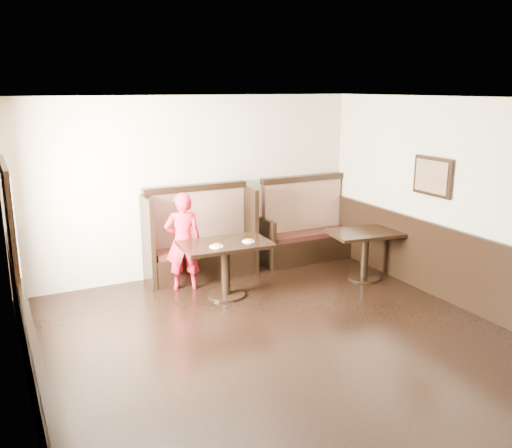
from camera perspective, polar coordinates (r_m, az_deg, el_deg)
ground at (r=6.02m, az=5.86°, el=-14.85°), size 7.00×7.00×0.00m
room_shell at (r=5.81m, az=2.01°, el=-8.56°), size 7.00×7.00×7.00m
booth_main at (r=8.56m, az=-5.93°, el=-2.06°), size 1.75×0.72×1.45m
booth_neighbor at (r=9.41m, az=5.24°, el=-0.84°), size 1.65×0.72×1.45m
table_main at (r=7.66m, az=-3.22°, el=-3.31°), size 1.29×0.84×0.80m
table_neighbor at (r=8.54m, az=11.42°, el=-2.02°), size 1.19×0.87×0.76m
child at (r=7.97m, az=-7.67°, el=-1.83°), size 0.61×0.48×1.46m
pizza_plate_left at (r=7.42m, az=-4.20°, el=-2.31°), size 0.19×0.19×0.04m
pizza_plate_right at (r=7.64m, az=-0.82°, el=-1.78°), size 0.18×0.18×0.03m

